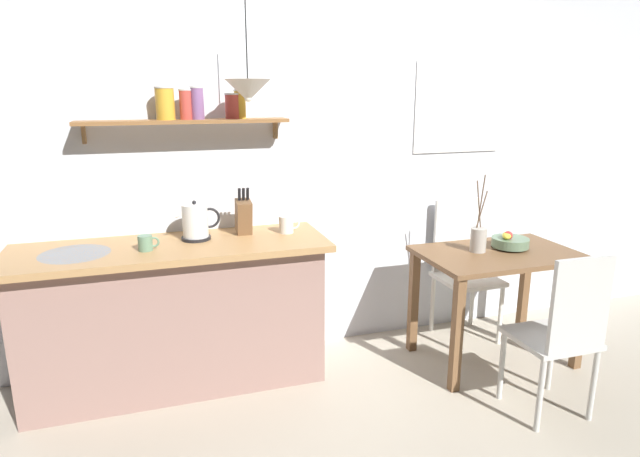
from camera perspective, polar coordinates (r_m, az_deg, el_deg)
ground_plane at (r=3.54m, az=2.89°, el=-15.94°), size 14.00×14.00×0.00m
back_wall at (r=3.75m, az=2.57°, el=7.77°), size 6.80×0.11×2.70m
kitchen_counter at (r=3.43m, az=-15.00°, el=-8.81°), size 1.83×0.63×0.91m
wall_shelf at (r=3.35m, az=-13.43°, el=11.90°), size 1.24×0.20×0.32m
dining_table at (r=3.75m, az=18.28°, el=-4.29°), size 1.02×0.66×0.76m
dining_chair_near at (r=3.24m, az=24.29°, el=-9.75°), size 0.41×0.40×0.97m
dining_chair_far at (r=4.11m, az=14.79°, el=-3.56°), size 0.41×0.42×1.01m
fruit_bowl at (r=3.80m, az=19.45°, el=-1.31°), size 0.24×0.24×0.12m
twig_vase at (r=3.66m, az=16.42°, el=-1.05°), size 0.10×0.10×0.51m
electric_kettle at (r=3.32m, az=-13.01°, el=0.66°), size 0.26×0.18×0.24m
knife_block at (r=3.38m, az=-8.10°, el=1.33°), size 0.09×0.15×0.30m
coffee_mug_by_sink at (r=3.18m, az=-17.95°, el=-1.47°), size 0.12×0.08×0.09m
coffee_mug_spare at (r=3.41m, az=-3.55°, el=0.44°), size 0.14×0.09×0.11m
pendant_lamp at (r=3.19m, az=-7.64°, el=14.31°), size 0.26×0.26×0.55m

